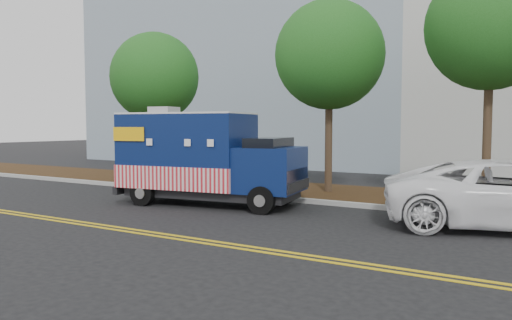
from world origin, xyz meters
The scene contains 11 objects.
ground centered at (0.00, 0.00, 0.00)m, with size 120.00×120.00×0.00m, color black.
curb centered at (0.00, 1.40, 0.07)m, with size 120.00×0.18×0.15m, color #9E9E99.
mulch_strip centered at (0.00, 3.50, 0.07)m, with size 120.00×4.00×0.15m, color black.
centerline_near centered at (0.00, -4.45, 0.01)m, with size 120.00×0.10×0.01m, color gold.
centerline_far centered at (0.00, -4.70, 0.01)m, with size 120.00×0.10×0.01m, color gold.
tree_a centered at (-6.59, 3.62, 4.61)m, with size 3.87×3.87×6.56m.
tree_b centered at (1.74, 3.40, 4.94)m, with size 3.82×3.82×6.87m.
tree_c centered at (6.83, 3.67, 5.46)m, with size 3.85×3.85×7.40m.
sign_post centered at (-4.75, 1.83, 1.20)m, with size 0.06×0.06×2.40m, color #473828.
food_truck centered at (-0.93, -0.48, 1.40)m, with size 6.11×3.00×3.09m.
white_car centered at (7.78, 0.30, 0.83)m, with size 2.76×5.99×1.66m, color white.
Camera 1 is at (8.61, -13.05, 2.50)m, focal length 35.00 mm.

